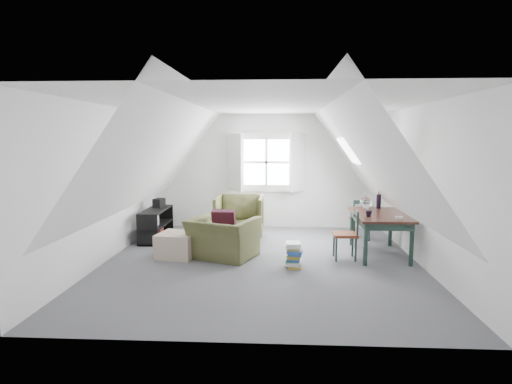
# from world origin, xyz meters

# --- Properties ---
(floor) EXTENTS (5.50, 5.50, 0.00)m
(floor) POSITION_xyz_m (0.00, 0.00, 0.00)
(floor) COLOR #525257
(floor) RESTS_ON ground
(ceiling) EXTENTS (5.50, 5.50, 0.00)m
(ceiling) POSITION_xyz_m (0.00, 0.00, 2.50)
(ceiling) COLOR white
(ceiling) RESTS_ON wall_back
(wall_back) EXTENTS (5.00, 0.00, 5.00)m
(wall_back) POSITION_xyz_m (0.00, 2.75, 1.25)
(wall_back) COLOR silver
(wall_back) RESTS_ON ground
(wall_front) EXTENTS (5.00, 0.00, 5.00)m
(wall_front) POSITION_xyz_m (0.00, -2.75, 1.25)
(wall_front) COLOR silver
(wall_front) RESTS_ON ground
(wall_left) EXTENTS (0.00, 5.50, 5.50)m
(wall_left) POSITION_xyz_m (-2.50, 0.00, 1.25)
(wall_left) COLOR silver
(wall_left) RESTS_ON ground
(wall_right) EXTENTS (0.00, 5.50, 5.50)m
(wall_right) POSITION_xyz_m (2.50, 0.00, 1.25)
(wall_right) COLOR silver
(wall_right) RESTS_ON ground
(slope_left) EXTENTS (3.19, 5.50, 4.48)m
(slope_left) POSITION_xyz_m (-1.55, 0.00, 1.78)
(slope_left) COLOR white
(slope_left) RESTS_ON wall_left
(slope_right) EXTENTS (3.19, 5.50, 4.48)m
(slope_right) POSITION_xyz_m (1.55, 0.00, 1.78)
(slope_right) COLOR white
(slope_right) RESTS_ON wall_right
(dormer_window) EXTENTS (1.71, 0.35, 1.30)m
(dormer_window) POSITION_xyz_m (0.00, 2.68, 1.45)
(dormer_window) COLOR white
(dormer_window) RESTS_ON wall_back
(skylight) EXTENTS (0.35, 0.75, 0.47)m
(skylight) POSITION_xyz_m (1.55, 1.30, 1.75)
(skylight) COLOR white
(skylight) RESTS_ON slope_right
(armchair_near) EXTENTS (1.29, 1.21, 0.67)m
(armchair_near) POSITION_xyz_m (-0.64, 0.21, 0.00)
(armchair_near) COLOR #484B2A
(armchair_near) RESTS_ON floor
(armchair_far) EXTENTS (0.93, 0.95, 0.86)m
(armchair_far) POSITION_xyz_m (-0.50, 1.62, 0.00)
(armchair_far) COLOR #484B2A
(armchair_far) RESTS_ON floor
(throw_pillow) EXTENTS (0.41, 0.27, 0.41)m
(throw_pillow) POSITION_xyz_m (-0.64, 0.36, 0.59)
(throw_pillow) COLOR #3C101F
(throw_pillow) RESTS_ON armchair_near
(ottoman) EXTENTS (0.70, 0.70, 0.40)m
(ottoman) POSITION_xyz_m (-1.41, 0.23, 0.20)
(ottoman) COLOR tan
(ottoman) RESTS_ON floor
(dining_table) EXTENTS (0.85, 1.42, 0.71)m
(dining_table) POSITION_xyz_m (1.98, 0.53, 0.62)
(dining_table) COLOR #34150E
(dining_table) RESTS_ON floor
(demijohn) EXTENTS (0.21, 0.21, 0.30)m
(demijohn) POSITION_xyz_m (1.83, 0.98, 0.83)
(demijohn) COLOR silver
(demijohn) RESTS_ON dining_table
(vase_twigs) EXTENTS (0.08, 0.09, 0.65)m
(vase_twigs) POSITION_xyz_m (2.09, 1.08, 0.86)
(vase_twigs) COLOR black
(vase_twigs) RESTS_ON dining_table
(cup) EXTENTS (0.12, 0.12, 0.10)m
(cup) POSITION_xyz_m (1.73, 0.23, 0.71)
(cup) COLOR black
(cup) RESTS_ON dining_table
(paper_box) EXTENTS (0.12, 0.09, 0.04)m
(paper_box) POSITION_xyz_m (2.18, 0.08, 0.73)
(paper_box) COLOR white
(paper_box) RESTS_ON dining_table
(dining_chair_far) EXTENTS (0.38, 0.38, 0.80)m
(dining_chair_far) POSITION_xyz_m (1.87, 1.62, 0.42)
(dining_chair_far) COLOR maroon
(dining_chair_far) RESTS_ON floor
(dining_chair_near) EXTENTS (0.38, 0.38, 0.82)m
(dining_chair_near) POSITION_xyz_m (1.40, 0.25, 0.43)
(dining_chair_near) COLOR maroon
(dining_chair_near) RESTS_ON floor
(media_shelf) EXTENTS (0.39, 1.17, 0.60)m
(media_shelf) POSITION_xyz_m (-2.13, 1.40, 0.27)
(media_shelf) COLOR black
(media_shelf) RESTS_ON floor
(electronics_box) EXTENTS (0.22, 0.27, 0.19)m
(electronics_box) POSITION_xyz_m (-2.13, 1.69, 0.68)
(electronics_box) COLOR black
(electronics_box) RESTS_ON media_shelf
(magazine_stack) EXTENTS (0.29, 0.34, 0.38)m
(magazine_stack) POSITION_xyz_m (0.51, -0.26, 0.19)
(magazine_stack) COLOR #B29933
(magazine_stack) RESTS_ON floor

